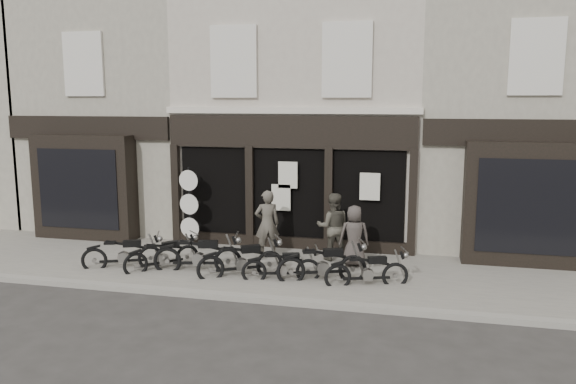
% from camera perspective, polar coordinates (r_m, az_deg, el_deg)
% --- Properties ---
extents(ground_plane, '(90.00, 90.00, 0.00)m').
position_cam_1_polar(ground_plane, '(13.64, -2.72, -9.20)').
color(ground_plane, '#2D2B28').
rests_on(ground_plane, ground).
extents(pavement, '(30.00, 4.20, 0.12)m').
position_cam_1_polar(pavement, '(14.45, -1.74, -7.88)').
color(pavement, slate).
rests_on(pavement, ground_plane).
extents(kerb, '(30.00, 0.25, 0.13)m').
position_cam_1_polar(kerb, '(12.49, -4.31, -10.68)').
color(kerb, gray).
rests_on(kerb, ground_plane).
extents(central_building, '(7.30, 6.22, 8.34)m').
position_cam_1_polar(central_building, '(18.73, 2.20, 8.54)').
color(central_building, '#B7AD9D').
rests_on(central_building, ground).
extents(neighbour_left, '(5.60, 6.73, 8.34)m').
position_cam_1_polar(neighbour_left, '(20.84, -15.42, 8.18)').
color(neighbour_left, '#9F9986').
rests_on(neighbour_left, ground).
extents(neighbour_right, '(5.60, 6.73, 8.34)m').
position_cam_1_polar(neighbour_right, '(18.55, 21.99, 7.75)').
color(neighbour_right, '#9F9986').
rests_on(neighbour_right, ground).
extents(motorcycle_0, '(1.93, 1.03, 0.98)m').
position_cam_1_polar(motorcycle_0, '(14.99, -16.36, -6.32)').
color(motorcycle_0, black).
rests_on(motorcycle_0, ground).
extents(motorcycle_1, '(1.55, 1.57, 0.95)m').
position_cam_1_polar(motorcycle_1, '(14.64, -12.59, -6.58)').
color(motorcycle_1, black).
rests_on(motorcycle_1, ground).
extents(motorcycle_2, '(2.21, 0.77, 1.07)m').
position_cam_1_polar(motorcycle_2, '(14.28, -9.06, -6.68)').
color(motorcycle_2, black).
rests_on(motorcycle_2, ground).
extents(motorcycle_3, '(1.93, 1.32, 1.02)m').
position_cam_1_polar(motorcycle_3, '(13.77, -4.75, -7.27)').
color(motorcycle_3, black).
rests_on(motorcycle_3, ground).
extents(motorcycle_4, '(1.84, 0.80, 0.91)m').
position_cam_1_polar(motorcycle_4, '(13.46, -0.59, -7.84)').
color(motorcycle_4, black).
rests_on(motorcycle_4, ground).
extents(motorcycle_5, '(2.08, 1.04, 1.04)m').
position_cam_1_polar(motorcycle_5, '(13.44, 3.59, -7.65)').
color(motorcycle_5, black).
rests_on(motorcycle_5, ground).
extents(motorcycle_6, '(1.90, 0.89, 0.95)m').
position_cam_1_polar(motorcycle_6, '(13.19, 8.10, -8.23)').
color(motorcycle_6, black).
rests_on(motorcycle_6, ground).
extents(man_left, '(0.79, 0.67, 1.83)m').
position_cam_1_polar(man_left, '(15.17, -2.13, -3.24)').
color(man_left, '#4F4A41').
rests_on(man_left, pavement).
extents(man_centre, '(0.99, 0.83, 1.80)m').
position_cam_1_polar(man_centre, '(14.93, 4.60, -3.52)').
color(man_centre, '#47443A').
rests_on(man_centre, pavement).
extents(man_right, '(0.86, 0.65, 1.58)m').
position_cam_1_polar(man_right, '(14.47, 6.74, -4.43)').
color(man_right, '#403935').
rests_on(man_right, pavement).
extents(advert_sign_post, '(0.60, 0.38, 2.45)m').
position_cam_1_polar(advert_sign_post, '(16.39, -9.96, -1.87)').
color(advert_sign_post, black).
rests_on(advert_sign_post, ground).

